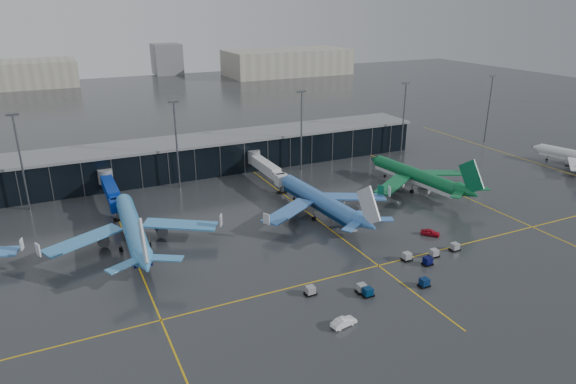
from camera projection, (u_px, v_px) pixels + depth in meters
name	position (u px, v px, depth m)	size (l,w,h in m)	color
ground	(302.00, 246.00, 114.86)	(600.00, 600.00, 0.00)	#282B2D
terminal_pier	(215.00, 153.00, 165.38)	(142.00, 17.00, 10.70)	black
jet_bridges	(111.00, 190.00, 135.47)	(94.00, 27.50, 7.20)	#595B60
flood_masts	(242.00, 134.00, 154.33)	(203.00, 0.50, 25.50)	#595B60
distant_hangars	(191.00, 66.00, 360.29)	(260.00, 71.00, 22.00)	#B2AD99
taxi_lines	(319.00, 221.00, 127.87)	(220.00, 120.00, 0.02)	gold
airliner_arkefly	(131.00, 217.00, 112.96)	(39.29, 44.75, 13.75)	#3C89C6
airliner_klm_near	(320.00, 191.00, 129.01)	(37.85, 43.11, 13.25)	#3A72BE
airliner_aer_lingus	(416.00, 167.00, 147.37)	(37.60, 42.82, 13.16)	#0B6332
baggage_carts	(401.00, 271.00, 102.70)	(39.31, 11.57, 1.70)	black
mobile_airstair	(352.00, 226.00, 122.92)	(3.20, 3.77, 3.45)	silver
service_van_red	(430.00, 232.00, 119.75)	(1.75, 4.35, 1.48)	#B60E1F
service_van_white	(344.00, 322.00, 86.25)	(1.64, 4.71, 1.55)	white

